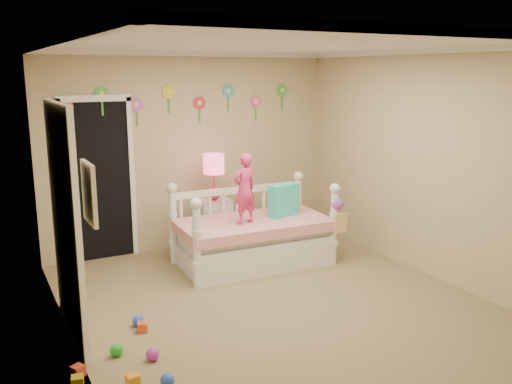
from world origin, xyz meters
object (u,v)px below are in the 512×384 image
table_lamp (214,170)px  daybed (253,224)px  child (245,189)px  nightstand (215,225)px

table_lamp → daybed: bearing=-74.4°
child → daybed: bearing=-159.8°
daybed → nightstand: bearing=108.3°
nightstand → child: bearing=-86.0°
child → table_lamp: (-0.04, 0.82, 0.10)m
table_lamp → nightstand: bearing=0.0°
daybed → table_lamp: bearing=108.3°
child → table_lamp: size_ratio=1.39×
nightstand → table_lamp: bearing=-178.4°
child → nightstand: 1.05m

